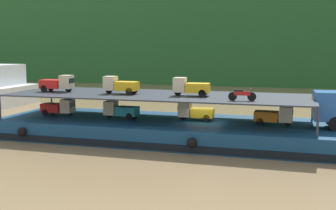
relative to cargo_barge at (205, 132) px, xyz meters
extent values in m
plane|color=olive|center=(0.00, 0.02, -0.75)|extent=(400.00, 400.00, 0.00)
cube|color=#235628|center=(0.00, 61.00, 15.11)|extent=(136.26, 27.47, 31.73)
cube|color=navy|center=(0.00, 0.02, 0.00)|extent=(32.73, 8.35, 1.50)
cube|color=black|center=(0.00, -4.18, -0.40)|extent=(32.08, 0.06, 0.50)
sphere|color=black|center=(-13.09, -4.36, 0.10)|extent=(0.68, 0.68, 0.68)
sphere|color=black|center=(0.00, -4.36, 0.10)|extent=(0.68, 0.68, 0.68)
cube|color=#285BA3|center=(8.77, -0.06, 2.35)|extent=(2.10, 2.28, 2.00)
cube|color=#192833|center=(7.74, -0.11, 2.70)|extent=(0.15, 1.84, 0.60)
cylinder|color=black|center=(9.12, 0.97, 1.25)|extent=(1.01, 0.33, 1.00)
cylinder|color=black|center=(9.22, -1.05, 1.25)|extent=(1.01, 0.33, 1.00)
cylinder|color=#2D333D|center=(7.89, 3.72, 1.75)|extent=(0.16, 0.16, 2.00)
cylinder|color=#2D333D|center=(7.89, -3.68, 1.75)|extent=(0.16, 0.16, 2.00)
cylinder|color=#2D333D|center=(-15.49, 3.72, 1.75)|extent=(0.16, 0.16, 2.00)
cylinder|color=#2D333D|center=(-15.49, -3.68, 1.75)|extent=(0.16, 0.16, 2.00)
cube|color=#2D333D|center=(-3.80, 0.02, 2.70)|extent=(23.53, 7.55, 0.10)
cube|color=red|center=(-12.94, -0.22, 1.38)|extent=(1.72, 1.23, 0.70)
cube|color=beige|center=(-11.54, -0.24, 1.58)|extent=(0.92, 1.01, 1.10)
cube|color=#19232D|center=(-11.07, -0.24, 1.69)|extent=(0.05, 0.85, 0.38)
cylinder|color=black|center=(-11.39, -0.24, 1.03)|extent=(0.56, 0.15, 0.56)
cylinder|color=black|center=(-13.35, -0.74, 1.03)|extent=(0.56, 0.15, 0.56)
cylinder|color=black|center=(-13.33, 0.32, 1.03)|extent=(0.56, 0.15, 0.56)
cube|color=teal|center=(-6.23, -0.27, 1.38)|extent=(1.71, 1.22, 0.70)
cube|color=#C6B793|center=(-7.63, -0.26, 1.58)|extent=(0.91, 1.01, 1.10)
cube|color=#19232D|center=(-8.10, -0.25, 1.69)|extent=(0.05, 0.85, 0.38)
cylinder|color=black|center=(-7.78, -0.26, 1.03)|extent=(0.56, 0.15, 0.56)
cylinder|color=black|center=(-5.82, 0.25, 1.03)|extent=(0.56, 0.15, 0.56)
cylinder|color=black|center=(-5.83, -0.81, 1.03)|extent=(0.56, 0.15, 0.56)
cube|color=gold|center=(-0.31, 0.57, 1.38)|extent=(1.73, 1.24, 0.70)
cube|color=beige|center=(-1.71, 0.53, 1.58)|extent=(0.93, 1.02, 1.10)
cube|color=#19232D|center=(-2.18, 0.52, 1.69)|extent=(0.06, 0.85, 0.38)
cylinder|color=black|center=(-1.86, 0.53, 1.03)|extent=(0.56, 0.15, 0.56)
cylinder|color=black|center=(0.07, 1.11, 1.03)|extent=(0.56, 0.15, 0.56)
cylinder|color=black|center=(0.10, 0.05, 1.03)|extent=(0.56, 0.15, 0.56)
cube|color=orange|center=(4.53, 0.29, 1.38)|extent=(1.76, 1.28, 0.70)
cube|color=beige|center=(5.93, 0.23, 1.58)|extent=(0.95, 1.04, 1.10)
cube|color=#19232D|center=(6.40, 0.20, 1.69)|extent=(0.08, 0.85, 0.38)
cylinder|color=black|center=(6.08, 0.22, 1.03)|extent=(0.57, 0.17, 0.56)
cylinder|color=black|center=(4.11, -0.21, 1.03)|extent=(0.57, 0.17, 0.56)
cylinder|color=black|center=(4.16, 0.84, 1.03)|extent=(0.57, 0.17, 0.56)
cube|color=red|center=(-12.95, -0.28, 3.38)|extent=(1.72, 1.23, 0.70)
cube|color=#C6B793|center=(-11.55, -0.26, 3.58)|extent=(0.92, 1.01, 1.10)
cube|color=#19232D|center=(-11.08, -0.25, 3.69)|extent=(0.05, 0.85, 0.38)
cylinder|color=black|center=(-11.40, -0.26, 3.03)|extent=(0.56, 0.15, 0.56)
cylinder|color=black|center=(-13.34, -0.82, 3.03)|extent=(0.56, 0.15, 0.56)
cylinder|color=black|center=(-13.36, 0.24, 3.03)|extent=(0.56, 0.15, 0.56)
cube|color=gold|center=(-6.17, -0.39, 3.38)|extent=(1.71, 1.21, 0.70)
cube|color=beige|center=(-7.57, -0.38, 3.58)|extent=(0.91, 1.01, 1.10)
cube|color=#19232D|center=(-8.04, -0.38, 3.69)|extent=(0.04, 0.85, 0.38)
cylinder|color=black|center=(-7.72, -0.38, 3.03)|extent=(0.56, 0.14, 0.56)
cylinder|color=black|center=(-5.77, 0.14, 3.03)|extent=(0.56, 0.14, 0.56)
cylinder|color=black|center=(-5.78, -0.92, 3.03)|extent=(0.56, 0.14, 0.56)
cube|color=gold|center=(-0.50, -0.26, 3.38)|extent=(1.75, 1.27, 0.70)
cube|color=beige|center=(-1.90, -0.32, 3.58)|extent=(0.94, 1.04, 1.10)
cube|color=#19232D|center=(-2.37, -0.34, 3.69)|extent=(0.07, 0.85, 0.38)
cylinder|color=black|center=(-2.05, -0.32, 3.03)|extent=(0.57, 0.16, 0.56)
cylinder|color=black|center=(-0.12, 0.28, 3.03)|extent=(0.57, 0.16, 0.56)
cylinder|color=black|center=(-0.08, -0.78, 3.03)|extent=(0.57, 0.16, 0.56)
cylinder|color=black|center=(3.66, -2.17, 3.05)|extent=(0.61, 0.17, 0.60)
cylinder|color=black|center=(2.37, -2.32, 3.05)|extent=(0.61, 0.17, 0.60)
cube|color=#B21919|center=(3.02, -2.25, 3.27)|extent=(1.12, 0.32, 0.28)
cube|color=black|center=(2.77, -2.27, 3.45)|extent=(0.62, 0.27, 0.12)
cylinder|color=#B2B2B7|center=(3.56, -2.18, 3.60)|extent=(0.10, 0.55, 0.04)
camera|label=1|loc=(6.26, -31.30, 6.34)|focal=45.37mm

